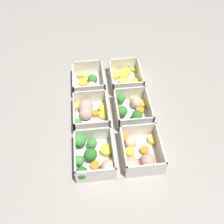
# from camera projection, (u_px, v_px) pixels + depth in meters

# --- Properties ---
(ground_plane) EXTENTS (4.00, 4.00, 0.00)m
(ground_plane) POSITION_uv_depth(u_px,v_px,m) (112.00, 116.00, 0.90)
(ground_plane) COLOR gray
(container_near_left) EXTENTS (0.15, 0.11, 0.06)m
(container_near_left) POSITION_uv_depth(u_px,v_px,m) (89.00, 82.00, 0.97)
(container_near_left) COLOR silver
(container_near_left) RESTS_ON ground_plane
(container_near_center) EXTENTS (0.14, 0.13, 0.06)m
(container_near_center) POSITION_uv_depth(u_px,v_px,m) (89.00, 112.00, 0.88)
(container_near_center) COLOR silver
(container_near_center) RESTS_ON ground_plane
(container_near_right) EXTENTS (0.15, 0.12, 0.06)m
(container_near_right) POSITION_uv_depth(u_px,v_px,m) (93.00, 156.00, 0.76)
(container_near_right) COLOR silver
(container_near_right) RESTS_ON ground_plane
(container_far_left) EXTENTS (0.16, 0.13, 0.06)m
(container_far_left) POSITION_uv_depth(u_px,v_px,m) (125.00, 78.00, 1.00)
(container_far_left) COLOR silver
(container_far_left) RESTS_ON ground_plane
(container_far_center) EXTENTS (0.16, 0.12, 0.06)m
(container_far_center) POSITION_uv_depth(u_px,v_px,m) (132.00, 110.00, 0.88)
(container_far_center) COLOR silver
(container_far_center) RESTS_ON ground_plane
(container_far_right) EXTENTS (0.15, 0.14, 0.06)m
(container_far_right) POSITION_uv_depth(u_px,v_px,m) (139.00, 154.00, 0.77)
(container_far_right) COLOR silver
(container_far_right) RESTS_ON ground_plane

